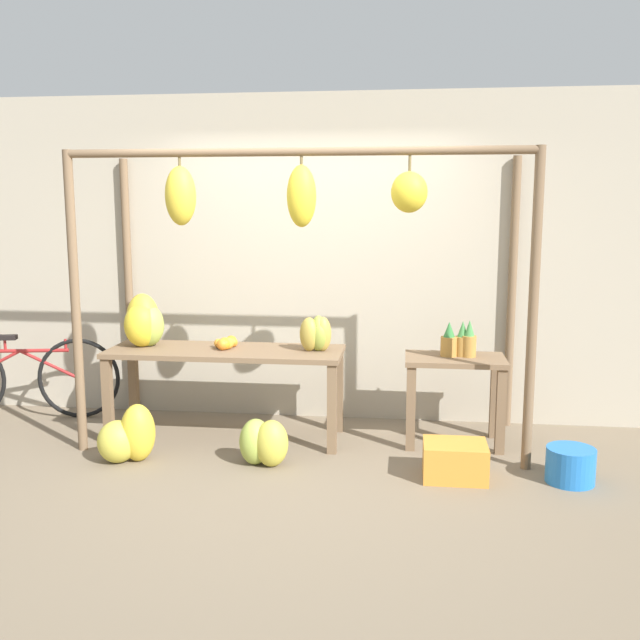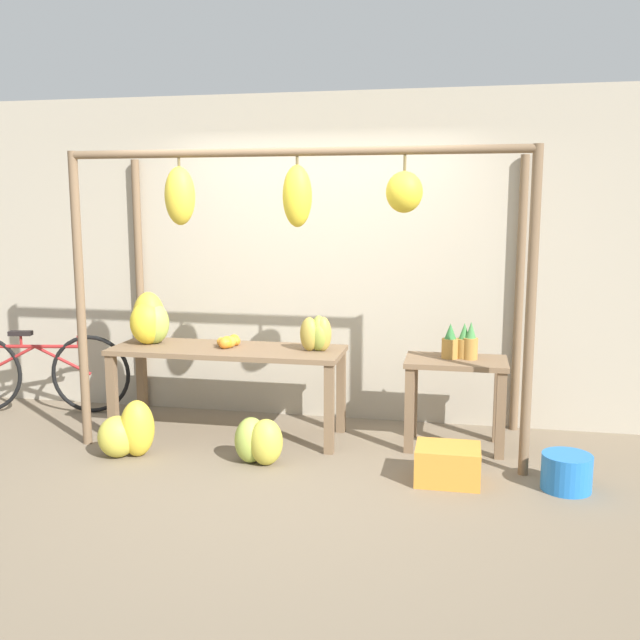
{
  "view_description": "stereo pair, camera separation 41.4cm",
  "coord_description": "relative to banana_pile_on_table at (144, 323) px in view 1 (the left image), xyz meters",
  "views": [
    {
      "loc": [
        0.8,
        -4.66,
        1.87
      ],
      "look_at": [
        0.13,
        0.77,
        0.98
      ],
      "focal_mm": 40.0,
      "sensor_mm": 36.0,
      "label": 1
    },
    {
      "loc": [
        1.21,
        -4.59,
        1.87
      ],
      "look_at": [
        0.13,
        0.77,
        0.98
      ],
      "focal_mm": 40.0,
      "sensor_mm": 36.0,
      "label": 2
    }
  ],
  "objects": [
    {
      "name": "display_table_side",
      "position": [
        2.49,
        0.03,
        -0.4
      ],
      "size": [
        0.77,
        0.49,
        0.7
      ],
      "color": "brown",
      "rests_on": "ground_plane"
    },
    {
      "name": "ground_plane",
      "position": [
        1.31,
        -0.81,
        -0.92
      ],
      "size": [
        20.0,
        20.0,
        0.0
      ],
      "primitive_type": "plane",
      "color": "#756651"
    },
    {
      "name": "stall_awning",
      "position": [
        1.3,
        -0.25,
        0.72
      ],
      "size": [
        3.4,
        1.18,
        2.26
      ],
      "color": "brown",
      "rests_on": "ground_plane"
    },
    {
      "name": "parked_bicycle",
      "position": [
        -1.23,
        0.24,
        -0.55
      ],
      "size": [
        1.67,
        0.35,
        0.75
      ],
      "color": "black",
      "rests_on": "ground_plane"
    },
    {
      "name": "orange_pile",
      "position": [
        0.69,
        -0.03,
        -0.14
      ],
      "size": [
        0.18,
        0.24,
        0.09
      ],
      "color": "orange",
      "rests_on": "display_table_main"
    },
    {
      "name": "display_table_main",
      "position": [
        0.68,
        -0.04,
        -0.29
      ],
      "size": [
        1.87,
        0.63,
        0.73
      ],
      "color": "brown",
      "rests_on": "ground_plane"
    },
    {
      "name": "papaya_pile",
      "position": [
        1.41,
        -0.02,
        -0.06
      ],
      "size": [
        0.29,
        0.22,
        0.28
      ],
      "color": "#93A33D",
      "rests_on": "display_table_main"
    },
    {
      "name": "fruit_crate_white",
      "position": [
        2.46,
        -0.7,
        -0.8
      ],
      "size": [
        0.43,
        0.35,
        0.25
      ],
      "color": "orange",
      "rests_on": "ground_plane"
    },
    {
      "name": "banana_pile_on_table",
      "position": [
        0.0,
        0.0,
        0.0
      ],
      "size": [
        0.39,
        0.38,
        0.43
      ],
      "color": "#9EB247",
      "rests_on": "display_table_main"
    },
    {
      "name": "shop_wall_back",
      "position": [
        1.31,
        0.66,
        0.48
      ],
      "size": [
        8.0,
        0.08,
        2.8
      ],
      "color": "#B2A893",
      "rests_on": "ground_plane"
    },
    {
      "name": "pineapple_cluster",
      "position": [
        2.52,
        0.06,
        -0.1
      ],
      "size": [
        0.27,
        0.15,
        0.29
      ],
      "color": "#B27F38",
      "rests_on": "display_table_side"
    },
    {
      "name": "banana_pile_ground_right",
      "position": [
        1.1,
        -0.62,
        -0.75
      ],
      "size": [
        0.43,
        0.33,
        0.34
      ],
      "color": "gold",
      "rests_on": "ground_plane"
    },
    {
      "name": "banana_pile_ground_left",
      "position": [
        0.1,
        -0.67,
        -0.73
      ],
      "size": [
        0.49,
        0.39,
        0.43
      ],
      "color": "gold",
      "rests_on": "ground_plane"
    },
    {
      "name": "blue_bucket",
      "position": [
        3.24,
        -0.69,
        -0.8
      ],
      "size": [
        0.33,
        0.33,
        0.24
      ],
      "color": "blue",
      "rests_on": "ground_plane"
    }
  ]
}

